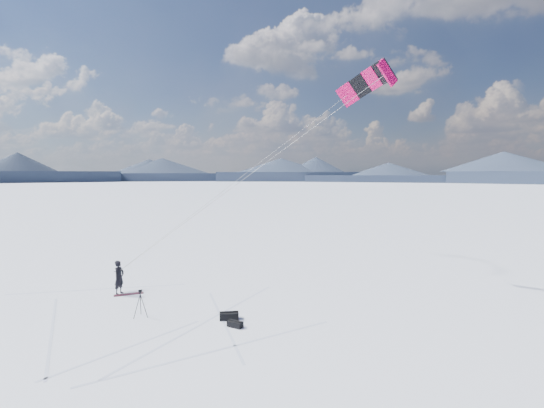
% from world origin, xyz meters
% --- Properties ---
extents(ground, '(1800.00, 1800.00, 0.00)m').
position_xyz_m(ground, '(0.00, 0.00, 0.00)').
color(ground, white).
extents(horizon_hills, '(704.47, 706.88, 9.68)m').
position_xyz_m(horizon_hills, '(-0.00, 0.00, 4.15)').
color(horizon_hills, '#20273B').
rests_on(horizon_hills, ground).
extents(snow_tracks, '(14.76, 10.25, 0.01)m').
position_xyz_m(snow_tracks, '(-0.65, -0.35, 0.00)').
color(snow_tracks, '#B2BCD9').
rests_on(snow_tracks, ground).
extents(snowkiter, '(0.54, 0.74, 1.90)m').
position_xyz_m(snowkiter, '(-3.07, 3.29, 0.00)').
color(snowkiter, black).
rests_on(snowkiter, ground).
extents(snowboard, '(1.50, 1.08, 0.04)m').
position_xyz_m(snowboard, '(-2.50, 3.26, 0.02)').
color(snowboard, maroon).
rests_on(snowboard, ground).
extents(tripod, '(0.60, 0.66, 1.31)m').
position_xyz_m(tripod, '(-0.16, 0.14, 0.85)').
color(tripod, black).
rests_on(tripod, ground).
extents(gear_bag_a, '(0.96, 0.64, 0.39)m').
position_xyz_m(gear_bag_a, '(4.04, 0.47, 0.17)').
color(gear_bag_a, black).
rests_on(gear_bag_a, ground).
extents(gear_bag_b, '(0.76, 0.55, 0.31)m').
position_xyz_m(gear_bag_b, '(4.54, -0.37, 0.14)').
color(gear_bag_b, black).
rests_on(gear_bag_b, ground).
extents(power_kite, '(15.62, 7.86, 12.14)m').
position_xyz_m(power_kite, '(11.01, 8.01, 12.40)').
color(power_kite, '#D3064E').
rests_on(power_kite, ground).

